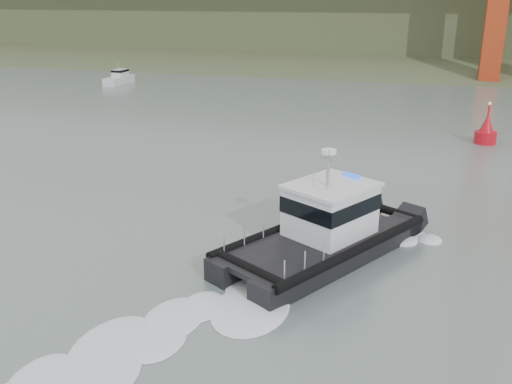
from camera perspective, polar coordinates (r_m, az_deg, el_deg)
ground at (r=27.33m, az=-5.20°, el=-10.37°), size 400.00×400.00×0.00m
headlands at (r=147.86m, az=13.74°, el=16.30°), size 500.00×105.36×27.12m
patrol_boat at (r=30.79m, az=6.91°, el=-3.70°), size 10.19×13.27×6.13m
motorboat at (r=93.16m, az=-13.51°, el=11.00°), size 2.21×6.31×3.45m
nav_buoy at (r=58.14m, az=22.00°, el=5.59°), size 2.01×2.01×4.18m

